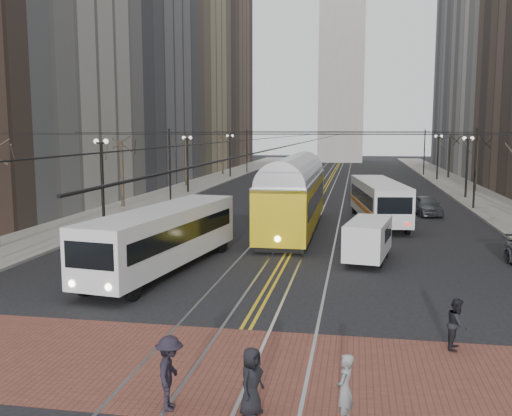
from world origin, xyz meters
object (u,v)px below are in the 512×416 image
at_px(transit_bus, 164,240).
at_px(rear_bus, 378,202).
at_px(pedestrian_a, 251,381).
at_px(sedan_grey, 426,205).
at_px(cargo_van, 368,241).
at_px(pedestrian_c, 457,324).
at_px(pedestrian_d, 170,373).
at_px(pedestrian_b, 345,389).
at_px(streetcar, 294,202).

distance_m(transit_bus, rear_bus, 18.81).
bearing_deg(pedestrian_a, sedan_grey, 6.56).
bearing_deg(transit_bus, sedan_grey, 63.73).
xyz_separation_m(cargo_van, pedestrian_c, (2.39, -11.22, -0.25)).
xyz_separation_m(pedestrian_a, pedestrian_d, (-1.91, -0.08, 0.09)).
distance_m(pedestrian_a, pedestrian_d, 1.91).
relative_size(sedan_grey, pedestrian_c, 2.86).
bearing_deg(pedestrian_d, pedestrian_a, -95.85).
height_order(pedestrian_a, pedestrian_d, pedestrian_d).
height_order(rear_bus, pedestrian_b, rear_bus).
distance_m(streetcar, pedestrian_b, 24.78).
bearing_deg(pedestrian_d, streetcar, -8.78).
xyz_separation_m(pedestrian_a, pedestrian_b, (2.09, -0.08, 0.02)).
distance_m(cargo_van, pedestrian_a, 16.39).
bearing_deg(pedestrian_a, rear_bus, 11.91).
bearing_deg(rear_bus, pedestrian_a, -105.33).
bearing_deg(pedestrian_b, cargo_van, -167.20).
relative_size(streetcar, sedan_grey, 3.61).
relative_size(rear_bus, pedestrian_a, 7.18).
bearing_deg(streetcar, cargo_van, -61.06).
bearing_deg(sedan_grey, pedestrian_b, -106.83).
relative_size(transit_bus, cargo_van, 2.51).
relative_size(transit_bus, pedestrian_a, 7.39).
bearing_deg(rear_bus, sedan_grey, 42.62).
height_order(rear_bus, pedestrian_c, rear_bus).
height_order(streetcar, pedestrian_a, streetcar).
bearing_deg(pedestrian_d, rear_bus, -19.67).
height_order(transit_bus, streetcar, streetcar).
distance_m(transit_bus, pedestrian_d, 13.39).
distance_m(rear_bus, pedestrian_d, 28.97).
relative_size(cargo_van, pedestrian_b, 2.88).
bearing_deg(pedestrian_d, pedestrian_b, -98.33).
distance_m(rear_bus, pedestrian_c, 23.45).
bearing_deg(rear_bus, transit_bus, -130.58).
relative_size(pedestrian_a, pedestrian_d, 0.90).
xyz_separation_m(rear_bus, cargo_van, (-0.91, -12.18, -0.45)).
height_order(pedestrian_b, pedestrian_d, pedestrian_d).
distance_m(cargo_van, pedestrian_c, 11.47).
bearing_deg(pedestrian_b, transit_bus, -130.39).
distance_m(pedestrian_c, pedestrian_d, 8.74).
xyz_separation_m(transit_bus, pedestrian_d, (4.51, -12.60, -0.56)).
bearing_deg(cargo_van, transit_bus, -149.12).
bearing_deg(pedestrian_c, streetcar, 35.51).
relative_size(streetcar, cargo_van, 3.40).
xyz_separation_m(streetcar, sedan_grey, (9.29, 8.50, -1.11)).
relative_size(cargo_van, pedestrian_d, 2.64).
height_order(cargo_van, pedestrian_d, cargo_van).
bearing_deg(pedestrian_d, cargo_van, -24.75).
bearing_deg(transit_bus, pedestrian_d, -62.07).
distance_m(cargo_van, pedestrian_b, 16.24).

